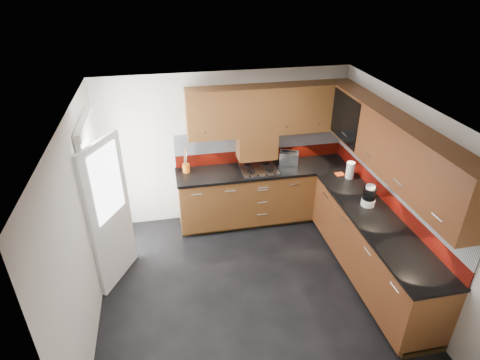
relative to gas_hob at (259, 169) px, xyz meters
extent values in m
cube|color=black|center=(-0.45, -1.47, -0.96)|extent=(4.00, 3.80, 0.02)
cube|color=white|center=(-0.45, -1.47, 1.50)|extent=(4.00, 3.80, 0.10)
cube|color=beige|center=(-0.45, 0.37, 0.25)|extent=(4.00, 0.08, 2.64)
cube|color=beige|center=(-0.45, -3.31, 0.25)|extent=(4.00, 0.08, 2.64)
cube|color=beige|center=(-2.39, -1.47, 0.25)|extent=(0.08, 3.80, 2.64)
cube|color=beige|center=(1.49, -1.47, 0.25)|extent=(0.08, 3.80, 2.64)
cube|color=#5B3314|center=(0.10, 0.03, -0.48)|extent=(2.70, 0.60, 0.95)
cube|color=#5C2D16|center=(1.15, -1.57, -0.48)|extent=(0.60, 2.60, 0.95)
cube|color=#3D2B11|center=(0.10, 0.06, -0.90)|extent=(2.70, 0.54, 0.10)
cube|color=#3D2B11|center=(1.18, -1.57, -0.90)|extent=(0.54, 2.60, 0.10)
cube|color=black|center=(0.09, 0.02, -0.03)|extent=(2.72, 0.62, 0.04)
cube|color=black|center=(1.14, -1.59, -0.03)|extent=(0.62, 2.60, 0.04)
cube|color=maroon|center=(0.10, 0.32, 0.09)|extent=(2.70, 0.02, 0.20)
cube|color=silver|center=(0.10, 0.32, 0.36)|extent=(2.70, 0.02, 0.34)
cube|color=maroon|center=(1.44, -1.27, 0.09)|extent=(0.02, 3.20, 0.20)
cube|color=silver|center=(1.44, -1.27, 0.36)|extent=(0.02, 3.20, 0.34)
cube|color=#5B3314|center=(0.20, 0.17, 0.89)|extent=(2.50, 0.33, 0.72)
cube|color=#5C2D16|center=(1.28, -1.43, 0.89)|extent=(0.33, 2.87, 0.72)
cube|color=silver|center=(0.05, -0.01, 0.68)|extent=(1.80, 0.01, 0.16)
cube|color=silver|center=(1.11, -1.47, 0.68)|extent=(0.01, 2.00, 0.16)
cube|color=#5B3314|center=(0.00, 0.17, 0.33)|extent=(0.60, 0.33, 0.40)
cube|color=black|center=(1.11, -0.40, 0.89)|extent=(0.01, 0.80, 0.66)
cube|color=#FFD18C|center=(1.42, -0.40, 0.89)|extent=(0.01, 0.76, 0.64)
cube|color=black|center=(1.28, -0.40, 0.91)|extent=(0.29, 0.76, 0.01)
cylinder|color=black|center=(1.28, -0.65, 1.01)|extent=(0.07, 0.07, 0.16)
cylinder|color=black|center=(1.28, -0.50, 1.01)|extent=(0.07, 0.07, 0.16)
cylinder|color=white|center=(1.28, -0.35, 1.01)|extent=(0.07, 0.07, 0.16)
cylinder|color=black|center=(1.28, -0.20, 1.01)|extent=(0.07, 0.07, 0.16)
cube|color=white|center=(-2.31, -0.57, 0.07)|extent=(0.06, 0.95, 2.04)
cube|color=white|center=(-2.13, -0.92, 0.05)|extent=(0.42, 0.73, 1.98)
cube|color=white|center=(-2.10, -0.92, 0.50)|extent=(0.28, 0.50, 0.90)
cube|color=silver|center=(0.00, 0.01, 0.00)|extent=(0.55, 0.48, 0.02)
torus|color=black|center=(-0.14, -0.10, 0.02)|extent=(0.12, 0.12, 0.02)
torus|color=black|center=(0.14, -0.10, 0.02)|extent=(0.12, 0.12, 0.02)
torus|color=black|center=(-0.14, 0.13, 0.02)|extent=(0.12, 0.12, 0.02)
torus|color=black|center=(0.14, 0.13, 0.02)|extent=(0.12, 0.12, 0.02)
cube|color=black|center=(0.00, -0.22, 0.01)|extent=(0.42, 0.04, 0.02)
cylinder|color=orange|center=(-1.10, 0.15, 0.05)|extent=(0.11, 0.11, 0.13)
cylinder|color=brown|center=(-1.10, 0.16, 0.22)|extent=(0.05, 0.02, 0.27)
cylinder|color=brown|center=(-1.09, 0.16, 0.21)|extent=(0.05, 0.03, 0.25)
cylinder|color=brown|center=(-1.11, 0.16, 0.23)|extent=(0.05, 0.03, 0.29)
cylinder|color=brown|center=(-1.09, 0.16, 0.20)|extent=(0.04, 0.04, 0.23)
cylinder|color=brown|center=(-1.12, 0.16, 0.21)|extent=(0.03, 0.05, 0.26)
cube|color=silver|center=(0.52, 0.11, 0.09)|extent=(0.34, 0.27, 0.20)
cube|color=black|center=(0.52, 0.11, 0.19)|extent=(0.22, 0.10, 0.01)
cube|color=black|center=(0.52, 0.16, 0.19)|extent=(0.22, 0.10, 0.01)
cylinder|color=white|center=(1.17, -1.26, 0.03)|extent=(0.18, 0.18, 0.10)
cylinder|color=black|center=(1.17, -1.26, 0.16)|extent=(0.17, 0.17, 0.16)
cylinder|color=white|center=(1.17, -1.26, 0.26)|extent=(0.12, 0.12, 0.04)
cylinder|color=white|center=(1.25, -0.51, 0.11)|extent=(0.15, 0.15, 0.25)
cube|color=#EA501A|center=(1.16, -0.39, -0.01)|extent=(0.14, 0.12, 0.01)
camera|label=1|loc=(-1.36, -5.31, 2.84)|focal=30.00mm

